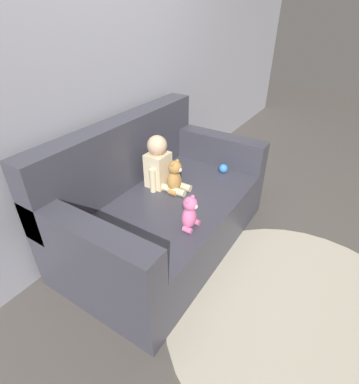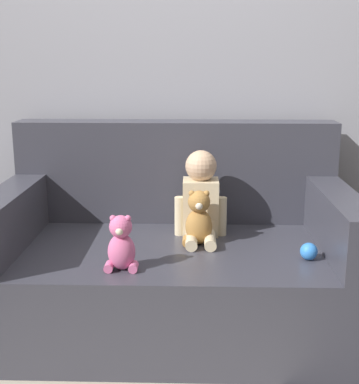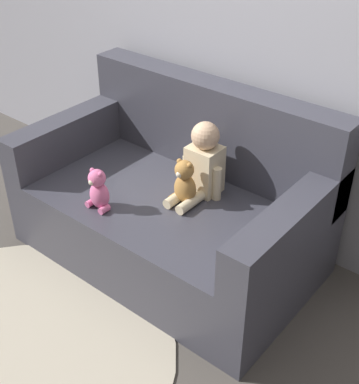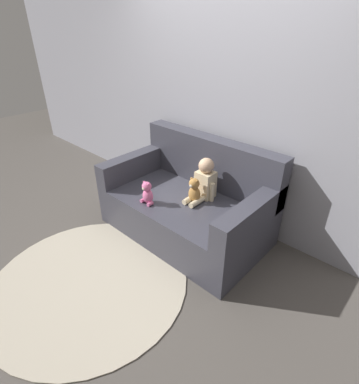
{
  "view_description": "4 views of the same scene",
  "coord_description": "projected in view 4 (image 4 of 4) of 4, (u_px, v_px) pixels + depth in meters",
  "views": [
    {
      "loc": [
        -1.51,
        -1.09,
        1.68
      ],
      "look_at": [
        0.01,
        -0.12,
        0.51
      ],
      "focal_mm": 28.0,
      "sensor_mm": 36.0,
      "label": 1
    },
    {
      "loc": [
        0.1,
        -2.37,
        1.27
      ],
      "look_at": [
        0.03,
        -0.04,
        0.69
      ],
      "focal_mm": 50.0,
      "sensor_mm": 36.0,
      "label": 2
    },
    {
      "loc": [
        1.6,
        -1.86,
        2.06
      ],
      "look_at": [
        0.19,
        -0.13,
        0.59
      ],
      "focal_mm": 50.0,
      "sensor_mm": 36.0,
      "label": 3
    },
    {
      "loc": [
        1.72,
        -1.94,
        1.99
      ],
      "look_at": [
        0.06,
        -0.15,
        0.58
      ],
      "focal_mm": 28.0,
      "sensor_mm": 36.0,
      "label": 4
    }
  ],
  "objects": [
    {
      "name": "wall_back",
      "position": [
        224.0,
        100.0,
        2.95
      ],
      "size": [
        8.0,
        0.05,
        2.6
      ],
      "color": "#93939E",
      "rests_on": "ground_plane"
    },
    {
      "name": "plush_toy_side",
      "position": [
        147.0,
        193.0,
        2.88
      ],
      "size": [
        0.14,
        0.11,
        0.23
      ],
      "color": "#DB6699",
      "rests_on": "couch"
    },
    {
      "name": "floor_rug",
      "position": [
        89.0,
        282.0,
        2.61
      ],
      "size": [
        1.7,
        1.7,
        0.01
      ],
      "color": "#B2A893",
      "rests_on": "ground_plane"
    },
    {
      "name": "toy_ball",
      "position": [
        222.0,
        227.0,
        2.53
      ],
      "size": [
        0.08,
        0.08,
        0.08
      ],
      "color": "#337FDB",
      "rests_on": "couch"
    },
    {
      "name": "ground_plane",
      "position": [
        185.0,
        231.0,
        3.24
      ],
      "size": [
        12.0,
        12.0,
        0.0
      ],
      "primitive_type": "plane",
      "color": "#4C4742"
    },
    {
      "name": "teddy_bear_brown",
      "position": [
        194.0,
        191.0,
        2.89
      ],
      "size": [
        0.15,
        0.12,
        0.26
      ],
      "color": "#AD7A3D",
      "rests_on": "couch"
    },
    {
      "name": "person_baby",
      "position": [
        204.0,
        181.0,
        2.94
      ],
      "size": [
        0.25,
        0.35,
        0.42
      ],
      "color": "beige",
      "rests_on": "couch"
    },
    {
      "name": "couch",
      "position": [
        189.0,
        203.0,
        3.12
      ],
      "size": [
        1.66,
        0.97,
        0.96
      ],
      "color": "#383842",
      "rests_on": "ground_plane"
    }
  ]
}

